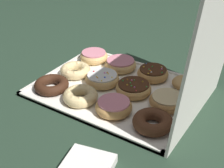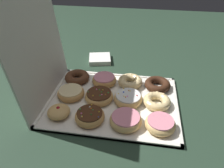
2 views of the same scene
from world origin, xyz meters
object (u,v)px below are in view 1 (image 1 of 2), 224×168
at_px(cruller_donut_5, 80,96).
at_px(napkin_stack, 87,168).
at_px(pink_frosted_donut_3, 120,64).
at_px(chocolate_cake_ring_donut_11, 153,122).
at_px(sprinkle_donut_6, 153,73).
at_px(glazed_ring_donut_10, 168,100).
at_px(cruller_donut_1, 75,71).
at_px(sprinkle_donut_4, 101,79).
at_px(jelly_filled_donut_9, 185,83).
at_px(pink_frosted_donut_0, 94,56).
at_px(chocolate_cake_ring_donut_2, 52,85).
at_px(pink_frosted_donut_8, 114,106).
at_px(sprinkle_donut_7, 133,88).
at_px(donut_box, 118,90).

bearing_deg(cruller_donut_5, napkin_stack, 40.26).
bearing_deg(pink_frosted_donut_3, chocolate_cake_ring_donut_11, 46.08).
height_order(sprinkle_donut_6, glazed_ring_donut_10, sprinkle_donut_6).
relative_size(cruller_donut_1, sprinkle_donut_4, 0.94).
xyz_separation_m(sprinkle_donut_4, jelly_filled_donut_9, (-0.13, 0.25, 0.00)).
height_order(pink_frosted_donut_0, glazed_ring_donut_10, pink_frosted_donut_0).
bearing_deg(pink_frosted_donut_0, napkin_stack, 33.74).
relative_size(chocolate_cake_ring_donut_2, napkin_stack, 0.99).
bearing_deg(pink_frosted_donut_8, chocolate_cake_ring_donut_11, 88.61).
bearing_deg(chocolate_cake_ring_donut_2, chocolate_cake_ring_donut_11, 90.18).
distance_m(jelly_filled_donut_9, napkin_stack, 0.49).
height_order(cruller_donut_5, napkin_stack, cruller_donut_5).
distance_m(cruller_donut_1, pink_frosted_donut_8, 0.27).
xyz_separation_m(sprinkle_donut_6, glazed_ring_donut_10, (0.13, 0.12, -0.00)).
height_order(pink_frosted_donut_0, cruller_donut_1, pink_frosted_donut_0).
relative_size(cruller_donut_5, jelly_filled_donut_9, 1.30).
bearing_deg(sprinkle_donut_7, cruller_donut_5, -42.14).
relative_size(sprinkle_donut_4, chocolate_cake_ring_donut_11, 1.02).
height_order(pink_frosted_donut_8, chocolate_cake_ring_donut_11, same).
relative_size(pink_frosted_donut_3, glazed_ring_donut_10, 1.03).
bearing_deg(donut_box, sprinkle_donut_7, 94.93).
xyz_separation_m(sprinkle_donut_7, glazed_ring_donut_10, (0.00, 0.13, -0.00)).
bearing_deg(pink_frosted_donut_3, glazed_ring_donut_10, 63.87).
bearing_deg(donut_box, sprinkle_donut_6, 152.86).
distance_m(sprinkle_donut_6, glazed_ring_donut_10, 0.17).
bearing_deg(chocolate_cake_ring_donut_11, chocolate_cake_ring_donut_2, -89.82).
height_order(pink_frosted_donut_0, jelly_filled_donut_9, jelly_filled_donut_9).
xyz_separation_m(cruller_donut_5, pink_frosted_donut_8, (-0.01, 0.12, -0.00)).
relative_size(donut_box, jelly_filled_donut_9, 6.19).
bearing_deg(pink_frosted_donut_8, sprinkle_donut_7, -179.20).
bearing_deg(donut_box, pink_frosted_donut_3, -152.17).
xyz_separation_m(sprinkle_donut_4, chocolate_cake_ring_donut_11, (0.12, 0.26, -0.00)).
xyz_separation_m(cruller_donut_1, cruller_donut_5, (0.12, 0.12, 0.00)).
bearing_deg(sprinkle_donut_4, pink_frosted_donut_3, -178.43).
xyz_separation_m(pink_frosted_donut_0, pink_frosted_donut_3, (0.00, 0.12, -0.00)).
xyz_separation_m(pink_frosted_donut_0, pink_frosted_donut_8, (0.25, 0.25, 0.00)).
xyz_separation_m(donut_box, jelly_filled_donut_9, (-0.13, 0.19, 0.03)).
height_order(cruller_donut_1, chocolate_cake_ring_donut_11, same).
bearing_deg(pink_frosted_donut_3, chocolate_cake_ring_donut_2, -25.30).
height_order(cruller_donut_5, sprinkle_donut_7, sprinkle_donut_7).
distance_m(sprinkle_donut_4, sprinkle_donut_7, 0.12).
relative_size(donut_box, pink_frosted_donut_3, 4.52).
relative_size(chocolate_cake_ring_donut_2, sprinkle_donut_6, 1.04).
height_order(sprinkle_donut_7, pink_frosted_donut_8, sprinkle_donut_7).
distance_m(donut_box, pink_frosted_donut_3, 0.15).
bearing_deg(pink_frosted_donut_3, pink_frosted_donut_8, 27.23).
bearing_deg(sprinkle_donut_6, sprinkle_donut_7, -3.96).
distance_m(sprinkle_donut_7, pink_frosted_donut_8, 0.13).
xyz_separation_m(donut_box, sprinkle_donut_6, (-0.13, 0.07, 0.02)).
height_order(cruller_donut_1, napkin_stack, cruller_donut_1).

